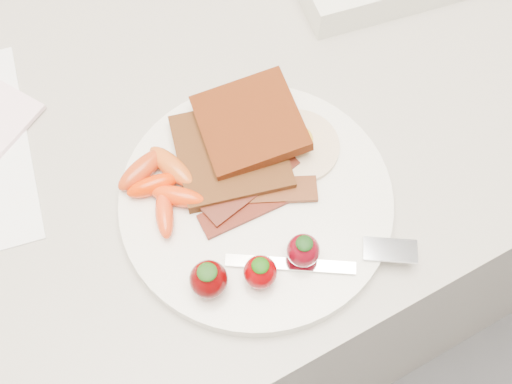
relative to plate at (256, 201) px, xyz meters
name	(u,v)px	position (x,y,z in m)	size (l,w,h in m)	color
counter	(210,257)	(-0.01, 0.14, -0.46)	(2.00, 0.60, 0.90)	gray
plate	(256,201)	(0.00, 0.00, 0.00)	(0.27, 0.27, 0.02)	white
toast_lower	(231,153)	(0.00, 0.05, 0.02)	(0.11, 0.11, 0.01)	#38160A
toast_upper	(250,123)	(0.03, 0.07, 0.03)	(0.10, 0.10, 0.01)	#4E1C0A
fried_egg	(297,144)	(0.06, 0.03, 0.01)	(0.09, 0.09, 0.02)	white
bacon_strips	(255,194)	(0.00, 0.00, 0.01)	(0.12, 0.07, 0.01)	#300304
baby_carrots	(162,184)	(-0.08, 0.05, 0.02)	(0.08, 0.10, 0.02)	red
strawberries	(251,269)	(-0.04, -0.07, 0.03)	(0.12, 0.05, 0.04)	#4F0102
fork	(336,258)	(0.03, -0.09, 0.01)	(0.17, 0.09, 0.00)	white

